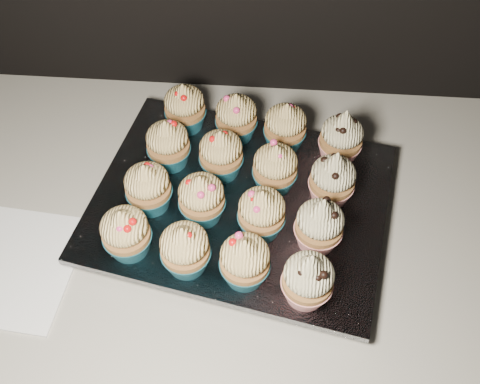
% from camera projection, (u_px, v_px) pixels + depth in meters
% --- Properties ---
extents(cabinet, '(2.40, 0.60, 0.86)m').
position_uv_depth(cabinet, '(244.00, 351.00, 1.13)').
color(cabinet, black).
rests_on(cabinet, ground).
extents(worktop, '(2.44, 0.64, 0.04)m').
position_uv_depth(worktop, '(246.00, 238.00, 0.78)').
color(worktop, beige).
rests_on(worktop, cabinet).
extents(napkin, '(0.19, 0.19, 0.00)m').
position_uv_depth(napkin, '(9.00, 265.00, 0.72)').
color(napkin, white).
rests_on(napkin, worktop).
extents(baking_tray, '(0.42, 0.35, 0.02)m').
position_uv_depth(baking_tray, '(240.00, 208.00, 0.77)').
color(baking_tray, black).
rests_on(baking_tray, worktop).
extents(foil_lining, '(0.46, 0.39, 0.01)m').
position_uv_depth(foil_lining, '(240.00, 201.00, 0.76)').
color(foil_lining, silver).
rests_on(foil_lining, baking_tray).
extents(cupcake_0, '(0.06, 0.06, 0.08)m').
position_uv_depth(cupcake_0, '(126.00, 233.00, 0.67)').
color(cupcake_0, '#16586A').
rests_on(cupcake_0, foil_lining).
extents(cupcake_1, '(0.06, 0.06, 0.08)m').
position_uv_depth(cupcake_1, '(185.00, 249.00, 0.66)').
color(cupcake_1, '#16586A').
rests_on(cupcake_1, foil_lining).
extents(cupcake_2, '(0.06, 0.06, 0.08)m').
position_uv_depth(cupcake_2, '(245.00, 261.00, 0.65)').
color(cupcake_2, '#16586A').
rests_on(cupcake_2, foil_lining).
extents(cupcake_3, '(0.06, 0.06, 0.10)m').
position_uv_depth(cupcake_3, '(308.00, 279.00, 0.63)').
color(cupcake_3, red).
rests_on(cupcake_3, foil_lining).
extents(cupcake_4, '(0.06, 0.06, 0.08)m').
position_uv_depth(cupcake_4, '(148.00, 187.00, 0.72)').
color(cupcake_4, '#16586A').
rests_on(cupcake_4, foil_lining).
extents(cupcake_5, '(0.06, 0.06, 0.08)m').
position_uv_depth(cupcake_5, '(202.00, 198.00, 0.70)').
color(cupcake_5, '#16586A').
rests_on(cupcake_5, foil_lining).
extents(cupcake_6, '(0.06, 0.06, 0.08)m').
position_uv_depth(cupcake_6, '(262.00, 213.00, 0.69)').
color(cupcake_6, '#16586A').
rests_on(cupcake_6, foil_lining).
extents(cupcake_7, '(0.06, 0.06, 0.10)m').
position_uv_depth(cupcake_7, '(319.00, 225.00, 0.68)').
color(cupcake_7, red).
rests_on(cupcake_7, foil_lining).
extents(cupcake_8, '(0.06, 0.06, 0.08)m').
position_uv_depth(cupcake_8, '(168.00, 144.00, 0.76)').
color(cupcake_8, '#16586A').
rests_on(cupcake_8, foil_lining).
extents(cupcake_9, '(0.06, 0.06, 0.08)m').
position_uv_depth(cupcake_9, '(221.00, 154.00, 0.75)').
color(cupcake_9, '#16586A').
rests_on(cupcake_9, foil_lining).
extents(cupcake_10, '(0.06, 0.06, 0.08)m').
position_uv_depth(cupcake_10, '(275.00, 168.00, 0.74)').
color(cupcake_10, '#16586A').
rests_on(cupcake_10, foil_lining).
extents(cupcake_11, '(0.06, 0.06, 0.10)m').
position_uv_depth(cupcake_11, '(332.00, 179.00, 0.72)').
color(cupcake_11, red).
rests_on(cupcake_11, foil_lining).
extents(cupcake_12, '(0.06, 0.06, 0.08)m').
position_uv_depth(cupcake_12, '(185.00, 108.00, 0.81)').
color(cupcake_12, '#16586A').
rests_on(cupcake_12, foil_lining).
extents(cupcake_13, '(0.06, 0.06, 0.08)m').
position_uv_depth(cupcake_13, '(236.00, 117.00, 0.79)').
color(cupcake_13, '#16586A').
rests_on(cupcake_13, foil_lining).
extents(cupcake_14, '(0.06, 0.06, 0.08)m').
position_uv_depth(cupcake_14, '(285.00, 127.00, 0.78)').
color(cupcake_14, '#16586A').
rests_on(cupcake_14, foil_lining).
extents(cupcake_15, '(0.06, 0.06, 0.10)m').
position_uv_depth(cupcake_15, '(341.00, 138.00, 0.77)').
color(cupcake_15, red).
rests_on(cupcake_15, foil_lining).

